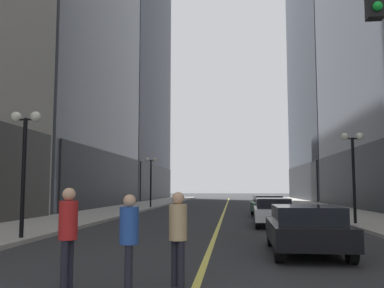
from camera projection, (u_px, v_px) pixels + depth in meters
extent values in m
plane|color=#2D2D30|center=(225.00, 208.00, 38.39)|extent=(200.00, 200.00, 0.00)
cube|color=#ADA8A0|center=(134.00, 207.00, 39.17)|extent=(4.50, 78.00, 0.15)
cube|color=#ADA8A0|center=(320.00, 208.00, 37.62)|extent=(4.50, 78.00, 0.15)
cube|color=#E5D64C|center=(225.00, 208.00, 38.39)|extent=(0.16, 70.00, 0.01)
cube|color=#212327|center=(108.00, 180.00, 39.14)|extent=(0.50, 22.80, 5.00)
cube|color=slate|center=(114.00, 14.00, 67.70)|extent=(14.30, 26.00, 57.73)
cube|color=#212327|center=(157.00, 183.00, 64.40)|extent=(0.50, 24.70, 5.00)
cube|color=#212327|center=(349.00, 180.00, 37.15)|extent=(0.50, 22.80, 5.00)
cube|color=black|center=(302.00, 183.00, 62.41)|extent=(0.50, 24.70, 5.00)
cube|color=black|center=(306.00, 232.00, 11.96)|extent=(2.04, 4.39, 0.55)
cube|color=black|center=(306.00, 215.00, 11.79)|extent=(1.76, 2.47, 0.50)
cylinder|color=black|center=(271.00, 236.00, 13.53)|extent=(0.23, 0.64, 0.64)
cylinder|color=black|center=(327.00, 236.00, 13.34)|extent=(0.23, 0.64, 0.64)
cylinder|color=black|center=(279.00, 249.00, 10.52)|extent=(0.23, 0.64, 0.64)
cylinder|color=black|center=(352.00, 251.00, 10.33)|extent=(0.23, 0.64, 0.64)
cube|color=silver|center=(273.00, 213.00, 20.59)|extent=(1.88, 4.73, 0.55)
cube|color=black|center=(273.00, 203.00, 20.41)|extent=(1.60, 2.67, 0.50)
cylinder|color=black|center=(256.00, 217.00, 22.27)|extent=(0.24, 0.65, 0.64)
cylinder|color=black|center=(286.00, 217.00, 22.08)|extent=(0.24, 0.65, 0.64)
cylinder|color=black|center=(258.00, 222.00, 19.05)|extent=(0.24, 0.65, 0.64)
cylinder|color=black|center=(292.00, 222.00, 18.86)|extent=(0.24, 0.65, 0.64)
cube|color=#196038|center=(267.00, 207.00, 27.18)|extent=(1.93, 4.70, 0.55)
cube|color=black|center=(267.00, 200.00, 27.00)|extent=(1.67, 2.65, 0.50)
cylinder|color=black|center=(253.00, 210.00, 28.83)|extent=(0.23, 0.64, 0.64)
cylinder|color=black|center=(277.00, 210.00, 28.72)|extent=(0.23, 0.64, 0.64)
cylinder|color=black|center=(256.00, 213.00, 25.59)|extent=(0.23, 0.64, 0.64)
cylinder|color=black|center=(283.00, 213.00, 25.48)|extent=(0.23, 0.64, 0.64)
cylinder|color=black|center=(128.00, 267.00, 7.67)|extent=(0.14, 0.14, 0.82)
cylinder|color=black|center=(129.00, 269.00, 7.51)|extent=(0.14, 0.14, 0.82)
cylinder|color=#234799|center=(129.00, 225.00, 7.67)|extent=(0.42, 0.42, 0.65)
sphere|color=tan|center=(129.00, 201.00, 7.71)|extent=(0.22, 0.22, 0.22)
cylinder|color=black|center=(64.00, 265.00, 7.70)|extent=(0.14, 0.14, 0.88)
cylinder|color=black|center=(70.00, 264.00, 7.85)|extent=(0.14, 0.14, 0.88)
cylinder|color=#B21E1E|center=(68.00, 220.00, 7.86)|extent=(0.40, 0.40, 0.70)
sphere|color=tan|center=(69.00, 194.00, 7.90)|extent=(0.24, 0.24, 0.24)
cylinder|color=black|center=(181.00, 264.00, 7.94)|extent=(0.14, 0.14, 0.84)
cylinder|color=black|center=(175.00, 263.00, 8.05)|extent=(0.14, 0.14, 0.84)
cylinder|color=tan|center=(178.00, 222.00, 8.07)|extent=(0.48, 0.48, 0.67)
sphere|color=tan|center=(178.00, 198.00, 8.11)|extent=(0.23, 0.23, 0.23)
sphere|color=green|center=(378.00, 6.00, 7.43)|extent=(0.17, 0.17, 0.17)
cylinder|color=black|center=(23.00, 179.00, 14.69)|extent=(0.14, 0.14, 4.20)
cylinder|color=black|center=(26.00, 120.00, 14.90)|extent=(0.80, 0.06, 0.06)
sphere|color=white|center=(16.00, 117.00, 14.94)|extent=(0.36, 0.36, 0.36)
sphere|color=white|center=(36.00, 117.00, 14.88)|extent=(0.36, 0.36, 0.36)
cylinder|color=black|center=(151.00, 184.00, 37.44)|extent=(0.14, 0.14, 4.20)
cylinder|color=black|center=(151.00, 161.00, 37.64)|extent=(0.80, 0.06, 0.06)
sphere|color=white|center=(147.00, 160.00, 37.68)|extent=(0.36, 0.36, 0.36)
sphere|color=white|center=(155.00, 159.00, 37.62)|extent=(0.36, 0.36, 0.36)
cylinder|color=black|center=(354.00, 182.00, 20.48)|extent=(0.14, 0.14, 4.20)
cylinder|color=black|center=(352.00, 139.00, 20.69)|extent=(0.80, 0.06, 0.06)
sphere|color=white|center=(345.00, 137.00, 20.73)|extent=(0.36, 0.36, 0.36)
sphere|color=white|center=(360.00, 136.00, 20.66)|extent=(0.36, 0.36, 0.36)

